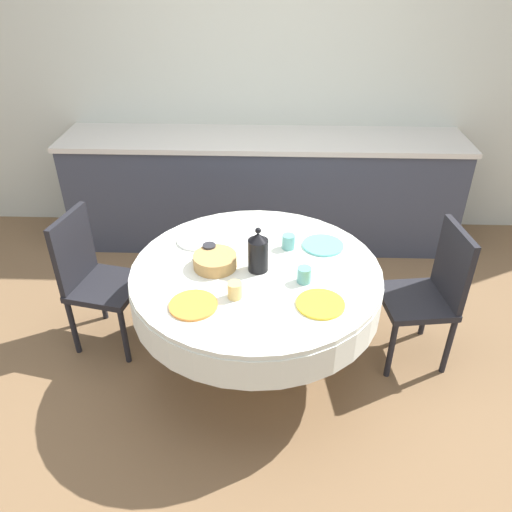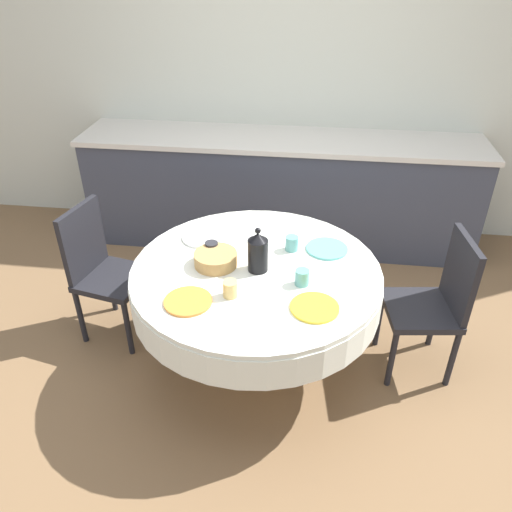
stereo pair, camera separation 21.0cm
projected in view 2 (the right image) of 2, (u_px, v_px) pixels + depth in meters
The scene contains 16 objects.
ground_plane at pixel (256, 363), 3.15m from camera, with size 12.00×12.00×0.00m, color brown.
wall_back at pixel (286, 79), 4.05m from camera, with size 7.00×0.05×2.60m.
kitchen_counter at pixel (280, 191), 4.21m from camera, with size 3.24×0.64×0.93m.
dining_table at pixel (256, 286), 2.83m from camera, with size 1.40×1.40×0.72m.
chair_left at pixel (436, 300), 2.89m from camera, with size 0.45×0.45×0.91m.
chair_right at pixel (102, 267), 3.18m from camera, with size 0.47×0.47×0.91m.
plate_near_left at pixel (188, 301), 2.50m from camera, with size 0.24×0.24×0.01m, color orange.
cup_near_left at pixel (230, 289), 2.53m from camera, with size 0.08×0.08×0.09m, color #DBB766.
plate_near_right at pixel (315, 307), 2.46m from camera, with size 0.24×0.24×0.01m, color yellow.
cup_near_right at pixel (302, 277), 2.61m from camera, with size 0.08×0.08×0.09m, color #5BA39E.
plate_far_left at pixel (202, 237), 3.03m from camera, with size 0.24×0.24×0.01m, color white.
cup_far_left at pixel (212, 249), 2.85m from camera, with size 0.08×0.08×0.09m, color #28282D.
plate_far_right at pixel (327, 249), 2.92m from camera, with size 0.24×0.24×0.01m, color #60BCB7.
cup_far_right at pixel (292, 243), 2.90m from camera, with size 0.08×0.08×0.09m, color #5BA39E.
coffee_carafe at pixel (258, 252), 2.69m from camera, with size 0.11×0.11×0.26m.
bread_basket at pixel (216, 259), 2.77m from camera, with size 0.24×0.24×0.08m, color #AD844C.
Camera 2 is at (0.29, -2.27, 2.27)m, focal length 35.00 mm.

